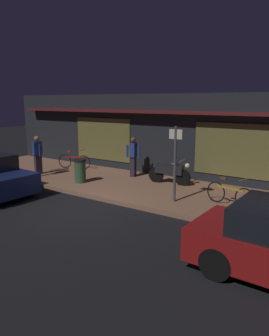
{
  "coord_description": "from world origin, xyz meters",
  "views": [
    {
      "loc": [
        6.76,
        -6.89,
        3.31
      ],
      "look_at": [
        0.42,
        2.4,
        0.95
      ],
      "focal_mm": 34.39,
      "sensor_mm": 36.0,
      "label": 1
    }
  ],
  "objects_px": {
    "sign_post": "(175,159)",
    "trash_bin": "(80,171)",
    "bicycle_extra": "(230,194)",
    "person_bystander": "(133,156)",
    "motorcycle": "(170,171)",
    "bicycle_parked": "(74,161)",
    "person_photographer": "(38,154)"
  },
  "relations": [
    {
      "from": "motorcycle",
      "to": "bicycle_extra",
      "type": "xyz_separation_m",
      "value": [
        2.77,
        -1.32,
        -0.14
      ]
    },
    {
      "from": "bicycle_extra",
      "to": "motorcycle",
      "type": "bearing_deg",
      "value": 154.47
    },
    {
      "from": "bicycle_extra",
      "to": "person_bystander",
      "type": "relative_size",
      "value": 0.97
    },
    {
      "from": "bicycle_extra",
      "to": "person_photographer",
      "type": "xyz_separation_m",
      "value": [
        -8.36,
        -0.4,
        0.52
      ]
    },
    {
      "from": "person_bystander",
      "to": "bicycle_extra",
      "type": "bearing_deg",
      "value": -18.45
    },
    {
      "from": "motorcycle",
      "to": "sign_post",
      "type": "xyz_separation_m",
      "value": [
        1.17,
        -1.89,
        0.86
      ]
    },
    {
      "from": "motorcycle",
      "to": "trash_bin",
      "type": "xyz_separation_m",
      "value": [
        -3.02,
        -1.79,
        -0.03
      ]
    },
    {
      "from": "bicycle_parked",
      "to": "sign_post",
      "type": "bearing_deg",
      "value": -16.56
    },
    {
      "from": "person_photographer",
      "to": "person_bystander",
      "type": "relative_size",
      "value": 1.0
    },
    {
      "from": "motorcycle",
      "to": "bicycle_parked",
      "type": "xyz_separation_m",
      "value": [
        -5.1,
        -0.02,
        -0.14
      ]
    },
    {
      "from": "bicycle_parked",
      "to": "bicycle_extra",
      "type": "relative_size",
      "value": 0.99
    },
    {
      "from": "bicycle_extra",
      "to": "sign_post",
      "type": "height_order",
      "value": "sign_post"
    },
    {
      "from": "bicycle_parked",
      "to": "person_bystander",
      "type": "height_order",
      "value": "person_bystander"
    },
    {
      "from": "motorcycle",
      "to": "person_photographer",
      "type": "xyz_separation_m",
      "value": [
        -5.59,
        -1.72,
        0.38
      ]
    },
    {
      "from": "motorcycle",
      "to": "bicycle_parked",
      "type": "height_order",
      "value": "motorcycle"
    },
    {
      "from": "motorcycle",
      "to": "person_bystander",
      "type": "relative_size",
      "value": 1.02
    },
    {
      "from": "motorcycle",
      "to": "person_bystander",
      "type": "xyz_separation_m",
      "value": [
        -1.88,
        0.23,
        0.38
      ]
    },
    {
      "from": "bicycle_parked",
      "to": "motorcycle",
      "type": "bearing_deg",
      "value": 0.26
    },
    {
      "from": "person_bystander",
      "to": "trash_bin",
      "type": "bearing_deg",
      "value": -119.49
    },
    {
      "from": "person_photographer",
      "to": "sign_post",
      "type": "bearing_deg",
      "value": -1.36
    },
    {
      "from": "motorcycle",
      "to": "sign_post",
      "type": "relative_size",
      "value": 0.71
    },
    {
      "from": "person_bystander",
      "to": "sign_post",
      "type": "relative_size",
      "value": 0.7
    },
    {
      "from": "bicycle_extra",
      "to": "trash_bin",
      "type": "distance_m",
      "value": 5.81
    },
    {
      "from": "bicycle_extra",
      "to": "trash_bin",
      "type": "relative_size",
      "value": 1.74
    },
    {
      "from": "bicycle_parked",
      "to": "bicycle_extra",
      "type": "xyz_separation_m",
      "value": [
        7.86,
        -1.3,
        0.0
      ]
    },
    {
      "from": "motorcycle",
      "to": "bicycle_extra",
      "type": "height_order",
      "value": "motorcycle"
    },
    {
      "from": "bicycle_extra",
      "to": "person_photographer",
      "type": "relative_size",
      "value": 0.97
    },
    {
      "from": "person_photographer",
      "to": "sign_post",
      "type": "xyz_separation_m",
      "value": [
        6.76,
        -0.16,
        0.48
      ]
    },
    {
      "from": "sign_post",
      "to": "trash_bin",
      "type": "relative_size",
      "value": 2.58
    },
    {
      "from": "bicycle_extra",
      "to": "person_bystander",
      "type": "bearing_deg",
      "value": 161.55
    },
    {
      "from": "sign_post",
      "to": "trash_bin",
      "type": "bearing_deg",
      "value": 178.71
    },
    {
      "from": "bicycle_extra",
      "to": "sign_post",
      "type": "xyz_separation_m",
      "value": [
        -1.6,
        -0.56,
        1.0
      ]
    }
  ]
}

